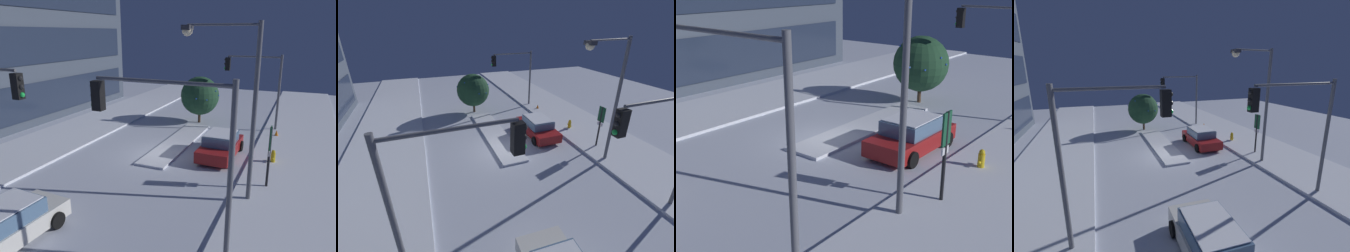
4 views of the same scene
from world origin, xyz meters
The scene contains 13 objects.
ground centered at (0.00, 0.00, 0.00)m, with size 52.00×52.00×0.00m, color silver.
curb_strip_near centered at (0.00, -7.82, 0.07)m, with size 52.00×5.20×0.14m, color silver.
curb_strip_far centered at (0.00, 7.82, 0.07)m, with size 52.00×5.20×0.14m, color silver.
median_strip centered at (2.50, -0.23, 0.07)m, with size 9.00×1.80×0.14m, color silver.
car_near centered at (1.33, -3.45, 0.71)m, with size 4.47×2.16×1.49m.
traffic_light_corner_near_right centered at (8.16, -4.28, 4.02)m, with size 0.32×4.31×5.73m.
traffic_light_corner_far_left centered at (-7.85, 4.44, 4.23)m, with size 0.32×4.06×6.08m.
traffic_light_corner_near_left centered at (-7.99, -4.04, 4.25)m, with size 0.32×4.95×6.03m.
street_lamp_arched centered at (-3.65, -5.09, 5.04)m, with size 0.75×3.19×7.71m.
fire_hydrant centered at (1.31, -6.53, 0.41)m, with size 0.48×0.26×0.85m.
parking_info_sign centered at (-1.97, -6.57, 1.99)m, with size 0.55×0.12×3.10m.
decorated_tree_median centered at (8.21, 0.12, 2.26)m, with size 3.21×3.21×3.84m.
construction_cone centered at (6.52, -6.24, 0.28)m, with size 0.36×0.36×0.55m, color orange.
Camera 2 is at (-13.20, 4.72, 8.37)m, focal length 24.21 mm.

